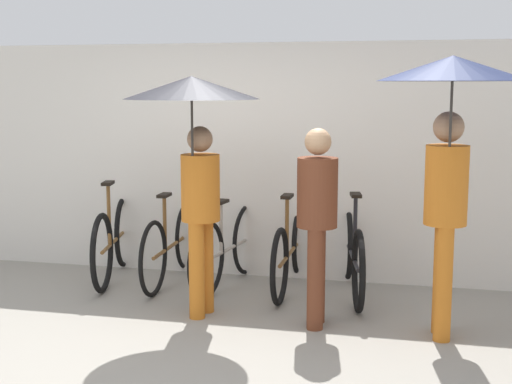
{
  "coord_description": "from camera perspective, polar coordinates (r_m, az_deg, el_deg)",
  "views": [
    {
      "loc": [
        1.76,
        -4.7,
        1.92
      ],
      "look_at": [
        0.39,
        1.23,
        1.0
      ],
      "focal_mm": 50.0,
      "sensor_mm": 36.0,
      "label": 1
    }
  ],
  "objects": [
    {
      "name": "parked_bicycle_2",
      "position": [
        6.85,
        -2.19,
        -4.4
      ],
      "size": [
        0.44,
        1.69,
        1.04
      ],
      "rotation": [
        0.0,
        0.0,
        1.42
      ],
      "color": "black",
      "rests_on": "ground"
    },
    {
      "name": "parked_bicycle_3",
      "position": [
        6.78,
        2.77,
        -4.69
      ],
      "size": [
        0.44,
        1.75,
        1.04
      ],
      "rotation": [
        0.0,
        0.0,
        1.58
      ],
      "color": "black",
      "rests_on": "ground"
    },
    {
      "name": "back_wall",
      "position": [
        7.16,
        -1.27,
        2.51
      ],
      "size": [
        11.14,
        0.12,
        2.32
      ],
      "color": "silver",
      "rests_on": "ground"
    },
    {
      "name": "pedestrian_trailing",
      "position": [
        5.35,
        15.28,
        5.94
      ],
      "size": [
        1.08,
        1.08,
        2.12
      ],
      "rotation": [
        0.0,
        0.0,
        3.19
      ],
      "color": "#C66B1E",
      "rests_on": "ground"
    },
    {
      "name": "pedestrian_center",
      "position": [
        5.62,
        4.91,
        -1.65
      ],
      "size": [
        0.32,
        0.32,
        1.59
      ],
      "rotation": [
        0.0,
        0.0,
        3.19
      ],
      "color": "brown",
      "rests_on": "ground"
    },
    {
      "name": "ground_plane",
      "position": [
        5.37,
        -7.16,
        -12.4
      ],
      "size": [
        30.0,
        30.0,
        0.0
      ],
      "primitive_type": "plane",
      "color": "gray"
    },
    {
      "name": "parked_bicycle_4",
      "position": [
        6.64,
        7.72,
        -4.93
      ],
      "size": [
        0.51,
        1.76,
        1.02
      ],
      "rotation": [
        0.0,
        0.0,
        1.76
      ],
      "color": "black",
      "rests_on": "ground"
    },
    {
      "name": "pedestrian_leading",
      "position": [
        5.72,
        -4.95,
        5.34
      ],
      "size": [
        1.08,
        1.08,
        1.99
      ],
      "rotation": [
        0.0,
        0.0,
        3.0
      ],
      "color": "#C66B1E",
      "rests_on": "ground"
    },
    {
      "name": "parked_bicycle_1",
      "position": [
        7.06,
        -6.78,
        -4.13
      ],
      "size": [
        0.44,
        1.74,
        1.03
      ],
      "rotation": [
        0.0,
        0.0,
        1.6
      ],
      "color": "black",
      "rests_on": "ground"
    },
    {
      "name": "parked_bicycle_0",
      "position": [
        7.24,
        -11.31,
        -3.75
      ],
      "size": [
        0.51,
        1.69,
        1.1
      ],
      "rotation": [
        0.0,
        0.0,
        1.77
      ],
      "color": "black",
      "rests_on": "ground"
    }
  ]
}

